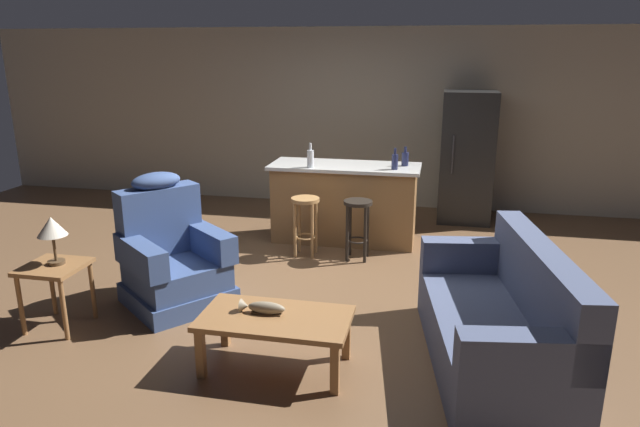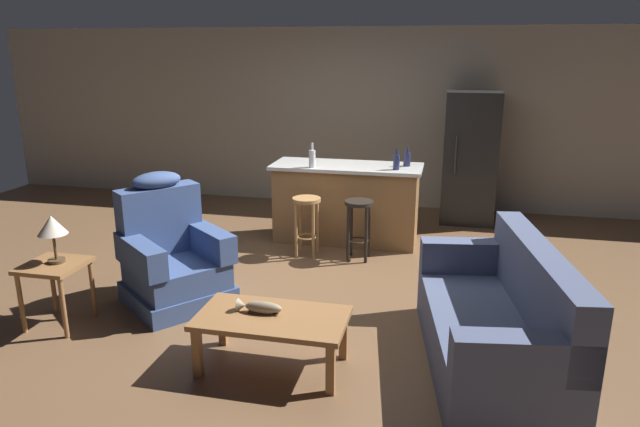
{
  "view_description": "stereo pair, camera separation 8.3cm",
  "coord_description": "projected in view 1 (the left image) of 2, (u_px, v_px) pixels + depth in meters",
  "views": [
    {
      "loc": [
        1.1,
        -5.31,
        2.29
      ],
      "look_at": [
        -0.0,
        -0.1,
        0.75
      ],
      "focal_mm": 32.0,
      "sensor_mm": 36.0,
      "label": 1
    },
    {
      "loc": [
        1.18,
        -5.29,
        2.29
      ],
      "look_at": [
        -0.0,
        -0.1,
        0.75
      ],
      "focal_mm": 32.0,
      "sensor_mm": 36.0,
      "label": 2
    }
  ],
  "objects": [
    {
      "name": "ground_plane",
      "position": [
        322.0,
        281.0,
        5.84
      ],
      "size": [
        12.0,
        12.0,
        0.0
      ],
      "color": "brown"
    },
    {
      "name": "end_table",
      "position": [
        55.0,
        276.0,
        4.77
      ],
      "size": [
        0.48,
        0.48,
        0.56
      ],
      "color": "olive",
      "rests_on": "ground_plane"
    },
    {
      "name": "recliner_near_lamp",
      "position": [
        172.0,
        259.0,
        5.27
      ],
      "size": [
        1.18,
        1.18,
        1.2
      ],
      "rotation": [
        0.0,
        0.0,
        -0.68
      ],
      "color": "#384C7A",
      "rests_on": "ground_plane"
    },
    {
      "name": "bottle_short_amber",
      "position": [
        310.0,
        158.0,
        6.66
      ],
      "size": [
        0.08,
        0.08,
        0.29
      ],
      "color": "silver",
      "rests_on": "kitchen_island"
    },
    {
      "name": "refrigerator",
      "position": [
        467.0,
        157.0,
        7.7
      ],
      "size": [
        0.7,
        0.69,
        1.76
      ],
      "color": "black",
      "rests_on": "ground_plane"
    },
    {
      "name": "back_wall",
      "position": [
        365.0,
        118.0,
        8.42
      ],
      "size": [
        12.0,
        0.05,
        2.6
      ],
      "color": "#A89E89",
      "rests_on": "ground_plane"
    },
    {
      "name": "bottle_tall_green",
      "position": [
        405.0,
        159.0,
        6.76
      ],
      "size": [
        0.08,
        0.08,
        0.23
      ],
      "color": "#23284C",
      "rests_on": "kitchen_island"
    },
    {
      "name": "couch",
      "position": [
        500.0,
        323.0,
        4.21
      ],
      "size": [
        1.13,
        2.01,
        0.94
      ],
      "rotation": [
        0.0,
        0.0,
        3.3
      ],
      "color": "#4C5675",
      "rests_on": "ground_plane"
    },
    {
      "name": "bar_stool_right",
      "position": [
        358.0,
        219.0,
        6.34
      ],
      "size": [
        0.32,
        0.32,
        0.68
      ],
      "color": "black",
      "rests_on": "ground_plane"
    },
    {
      "name": "fish_figurine",
      "position": [
        262.0,
        308.0,
        4.18
      ],
      "size": [
        0.34,
        0.1,
        0.1
      ],
      "color": "#4C3823",
      "rests_on": "coffee_table"
    },
    {
      "name": "kitchen_island",
      "position": [
        344.0,
        203.0,
        6.98
      ],
      "size": [
        1.8,
        0.7,
        0.95
      ],
      "color": "olive",
      "rests_on": "ground_plane"
    },
    {
      "name": "bottle_wine_dark",
      "position": [
        395.0,
        161.0,
        6.56
      ],
      "size": [
        0.07,
        0.07,
        0.25
      ],
      "color": "#23284C",
      "rests_on": "kitchen_island"
    },
    {
      "name": "table_lamp",
      "position": [
        52.0,
        229.0,
        4.68
      ],
      "size": [
        0.24,
        0.24,
        0.41
      ],
      "color": "#4C3823",
      "rests_on": "end_table"
    },
    {
      "name": "bar_stool_left",
      "position": [
        305.0,
        216.0,
        6.45
      ],
      "size": [
        0.32,
        0.32,
        0.68
      ],
      "color": "#A87A47",
      "rests_on": "ground_plane"
    },
    {
      "name": "coffee_table",
      "position": [
        275.0,
        323.0,
        4.16
      ],
      "size": [
        1.1,
        0.6,
        0.42
      ],
      "color": "olive",
      "rests_on": "ground_plane"
    }
  ]
}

